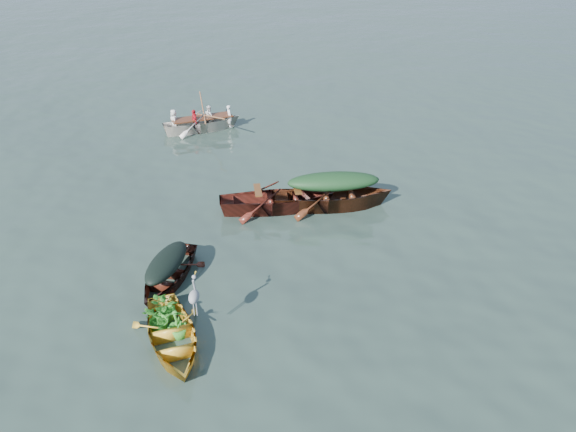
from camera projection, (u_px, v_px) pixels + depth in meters
The scene contains 13 objects.
ground at pixel (285, 285), 13.58m from camera, with size 140.00×140.00×0.00m, color #2E4037.
yellow_dinghy at pixel (173, 345), 11.72m from camera, with size 1.46×3.36×0.92m, color yellow.
dark_covered_boat at pixel (169, 282), 13.69m from camera, with size 1.26×3.41×0.83m, color #431B0F.
green_tarp_boat at pixel (332, 207), 17.03m from camera, with size 1.56×5.01×1.21m, color #572414.
open_wooden_boat at pixel (278, 210), 16.88m from camera, with size 1.49×4.79×1.14m, color #571E15.
rowed_boat at pixel (203, 131), 22.79m from camera, with size 1.33×4.42×1.06m, color white.
dark_tarp_cover at pixel (166, 261), 13.39m from camera, with size 0.70×1.87×0.40m, color black.
green_tarp_cover at pixel (334, 182), 16.61m from camera, with size 0.86×2.76×0.52m, color #173919.
thwart_benches at pixel (277, 193), 16.60m from camera, with size 0.89×2.39×0.04m, color #553013, non-canonical shape.
heron at pixel (195, 303), 11.49m from camera, with size 0.28×0.40×0.92m, color #909398, non-canonical shape.
dinghy_weeds at pixel (166, 301), 11.81m from camera, with size 0.70×0.90×0.60m, color #27761E.
rowers at pixel (201, 109), 22.35m from camera, with size 1.19×3.09×0.76m, color white.
oars at pixel (202, 117), 22.52m from camera, with size 2.60×0.60×0.06m, color brown, non-canonical shape.
Camera 1 is at (0.62, -11.02, 8.07)m, focal length 35.00 mm.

